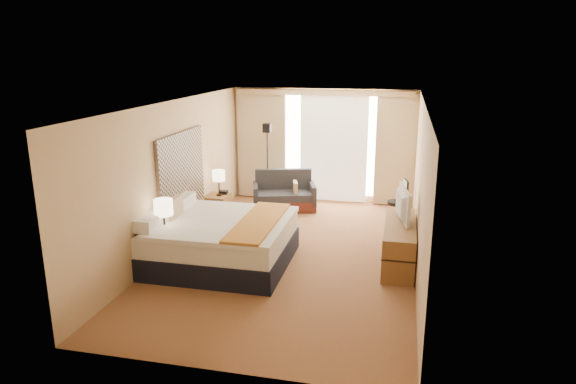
% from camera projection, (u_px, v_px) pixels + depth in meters
% --- Properties ---
extents(floor, '(4.20, 7.00, 0.02)m').
position_uv_depth(floor, '(291.00, 254.00, 8.94)').
color(floor, maroon).
rests_on(floor, ground).
extents(ceiling, '(4.20, 7.00, 0.02)m').
position_uv_depth(ceiling, '(291.00, 103.00, 8.25)').
color(ceiling, white).
rests_on(ceiling, wall_back).
extents(wall_back, '(4.20, 0.02, 2.60)m').
position_uv_depth(wall_back, '(323.00, 145.00, 11.89)').
color(wall_back, '#D5B482').
rests_on(wall_back, ground).
extents(wall_front, '(4.20, 0.02, 2.60)m').
position_uv_depth(wall_front, '(219.00, 262.00, 5.30)').
color(wall_front, '#D5B482').
rests_on(wall_front, ground).
extents(wall_left, '(0.02, 7.00, 2.60)m').
position_uv_depth(wall_left, '(175.00, 175.00, 9.04)').
color(wall_left, '#D5B482').
rests_on(wall_left, ground).
extents(wall_right, '(0.02, 7.00, 2.60)m').
position_uv_depth(wall_right, '(420.00, 189.00, 8.15)').
color(wall_right, '#D5B482').
rests_on(wall_right, ground).
extents(headboard, '(0.06, 1.85, 1.50)m').
position_uv_depth(headboard, '(182.00, 174.00, 9.23)').
color(headboard, black).
rests_on(headboard, wall_left).
extents(nightstand_left, '(0.45, 0.52, 0.55)m').
position_uv_depth(nightstand_left, '(164.00, 252.00, 8.27)').
color(nightstand_left, brown).
rests_on(nightstand_left, floor).
extents(nightstand_right, '(0.45, 0.52, 0.55)m').
position_uv_depth(nightstand_right, '(218.00, 208.00, 10.63)').
color(nightstand_right, brown).
rests_on(nightstand_right, floor).
extents(media_dresser, '(0.50, 1.80, 0.70)m').
position_uv_depth(media_dresser, '(399.00, 243.00, 8.46)').
color(media_dresser, brown).
rests_on(media_dresser, floor).
extents(window, '(2.30, 0.02, 2.30)m').
position_uv_depth(window, '(334.00, 145.00, 11.80)').
color(window, white).
rests_on(window, wall_back).
extents(curtains, '(4.12, 0.19, 2.56)m').
position_uv_depth(curtains, '(322.00, 142.00, 11.75)').
color(curtains, beige).
rests_on(curtains, floor).
extents(bed, '(2.24, 2.05, 1.09)m').
position_uv_depth(bed, '(220.00, 240.00, 8.45)').
color(bed, black).
rests_on(bed, floor).
extents(loveseat, '(1.52, 1.10, 0.85)m').
position_uv_depth(loveseat, '(284.00, 197.00, 11.43)').
color(loveseat, '#4E2016').
rests_on(loveseat, floor).
extents(floor_lamp, '(0.24, 0.24, 1.87)m').
position_uv_depth(floor_lamp, '(267.00, 148.00, 11.45)').
color(floor_lamp, black).
rests_on(floor_lamp, floor).
extents(desk_chair, '(0.44, 0.44, 0.91)m').
position_uv_depth(desk_chair, '(399.00, 204.00, 10.44)').
color(desk_chair, black).
rests_on(desk_chair, floor).
extents(lamp_left, '(0.30, 0.30, 0.62)m').
position_uv_depth(lamp_left, '(163.00, 208.00, 8.04)').
color(lamp_left, black).
rests_on(lamp_left, nightstand_left).
extents(lamp_right, '(0.25, 0.25, 0.53)m').
position_uv_depth(lamp_right, '(219.00, 176.00, 10.41)').
color(lamp_right, black).
rests_on(lamp_right, nightstand_right).
extents(tissue_box, '(0.15, 0.15, 0.11)m').
position_uv_depth(tissue_box, '(163.00, 236.00, 8.06)').
color(tissue_box, '#9BC0F0').
rests_on(tissue_box, nightstand_left).
extents(telephone, '(0.19, 0.15, 0.07)m').
position_uv_depth(telephone, '(223.00, 192.00, 10.64)').
color(telephone, black).
rests_on(telephone, nightstand_right).
extents(television, '(0.27, 0.96, 0.55)m').
position_uv_depth(television, '(398.00, 204.00, 8.46)').
color(television, black).
rests_on(television, media_dresser).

